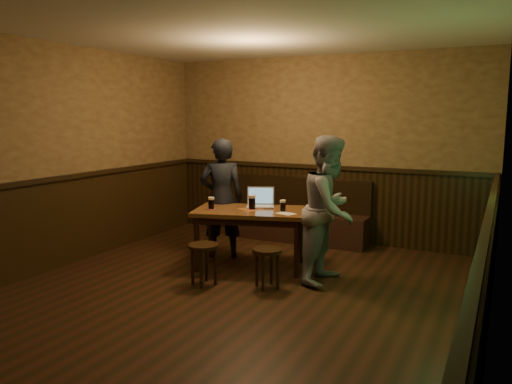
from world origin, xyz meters
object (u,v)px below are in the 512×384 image
object	(u,v)px
laptop	(261,202)
stool_left	(204,252)
pub_table	(251,217)
person_suit	(222,198)
bench	(298,220)
pint_mid	(252,202)
pint_right	(283,206)
stool_right	(267,256)
pint_left	(211,203)
person_grey	(330,209)

from	to	relation	value
laptop	stool_left	bearing A→B (deg)	-124.62
pub_table	person_suit	distance (m)	0.64
laptop	bench	bearing A→B (deg)	66.45
pub_table	person_suit	xyz separation A→B (m)	(-0.57, 0.25, 0.16)
pint_mid	bench	bearing A→B (deg)	90.20
pint_mid	pint_right	distance (m)	0.41
laptop	person_suit	size ratio (longest dim) A/B	0.27
bench	stool_right	size ratio (longest dim) A/B	4.89
stool_right	pint_left	distance (m)	1.14
pint_mid	pint_left	bearing A→B (deg)	-153.90
stool_left	pint_mid	bearing A→B (deg)	77.97
pint_right	person_grey	bearing A→B (deg)	-10.76
stool_right	person_suit	bearing A→B (deg)	142.01
stool_left	person_suit	size ratio (longest dim) A/B	0.29
bench	pint_right	xyz separation A→B (m)	(0.41, -1.51, 0.51)
pint_mid	laptop	distance (m)	0.22
pint_right	person_suit	bearing A→B (deg)	168.99
bench	pint_left	xyz separation A→B (m)	(-0.45, -1.77, 0.51)
person_suit	laptop	bearing A→B (deg)	146.85
laptop	person_suit	distance (m)	0.59
stool_left	pint_right	bearing A→B (deg)	56.50
pint_right	stool_left	bearing A→B (deg)	-123.50
bench	stool_right	bearing A→B (deg)	-76.64
pub_table	person_grey	xyz separation A→B (m)	(1.05, -0.06, 0.20)
stool_right	pint_left	size ratio (longest dim) A/B	2.91
bench	pint_mid	bearing A→B (deg)	-89.80
pint_left	laptop	world-z (taller)	laptop
pint_left	laptop	size ratio (longest dim) A/B	0.36
person_grey	laptop	bearing A→B (deg)	77.18
stool_right	person_suit	xyz separation A→B (m)	(-1.09, 0.85, 0.45)
pub_table	person_grey	distance (m)	1.07
pub_table	pint_right	world-z (taller)	pint_right
bench	pub_table	xyz separation A→B (m)	(0.00, -1.57, 0.33)
stool_right	person_suit	size ratio (longest dim) A/B	0.28
pub_table	bench	bearing A→B (deg)	73.88
pint_left	pint_right	distance (m)	0.90
pint_left	person_grey	xyz separation A→B (m)	(1.50, 0.14, 0.02)
pint_mid	person_suit	bearing A→B (deg)	158.47
stool_right	laptop	world-z (taller)	laptop
person_suit	bench	bearing A→B (deg)	-145.45
stool_right	pint_right	bearing A→B (deg)	98.97
stool_left	pint_mid	world-z (taller)	pint_mid
bench	pint_mid	xyz separation A→B (m)	(0.01, -1.55, 0.52)
stool_right	person_suit	world-z (taller)	person_suit
laptop	person_grey	xyz separation A→B (m)	(1.03, -0.30, 0.04)
bench	stool_left	distance (m)	2.40
pint_left	bench	bearing A→B (deg)	75.62
pint_left	person_grey	world-z (taller)	person_grey
person_grey	pint_right	bearing A→B (deg)	82.66
bench	laptop	bearing A→B (deg)	-89.22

